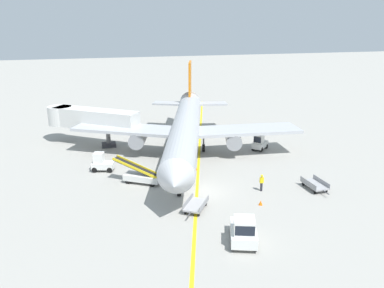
{
  "coord_description": "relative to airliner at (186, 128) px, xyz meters",
  "views": [
    {
      "loc": [
        -10.6,
        -34.14,
        15.94
      ],
      "look_at": [
        0.98,
        7.48,
        2.5
      ],
      "focal_mm": 37.23,
      "sensor_mm": 36.0,
      "label": 1
    }
  ],
  "objects": [
    {
      "name": "ground_plane",
      "position": [
        -1.14,
        -11.0,
        -3.42
      ],
      "size": [
        300.0,
        300.0,
        0.0
      ],
      "primitive_type": "plane",
      "color": "#9E9B93"
    },
    {
      "name": "taxi_line_yellow",
      "position": [
        -0.16,
        -6.0,
        -3.41
      ],
      "size": [
        24.45,
        76.35,
        0.01
      ],
      "primitive_type": "cube",
      "rotation": [
        0.0,
        0.0,
        -0.31
      ],
      "color": "yellow",
      "rests_on": "ground"
    },
    {
      "name": "airliner",
      "position": [
        0.0,
        0.0,
        0.0
      ],
      "size": [
        27.7,
        34.52,
        10.1
      ],
      "color": "#B2B5BA",
      "rests_on": "ground"
    },
    {
      "name": "jet_bridge",
      "position": [
        -11.42,
        7.95,
        0.12
      ],
      "size": [
        11.73,
        9.67,
        4.85
      ],
      "color": "silver",
      "rests_on": "ground"
    },
    {
      "name": "pushback_tug",
      "position": [
        -0.98,
        -20.81,
        -2.42
      ],
      "size": [
        2.99,
        4.03,
        2.2
      ],
      "color": "silver",
      "rests_on": "ground"
    },
    {
      "name": "baggage_tug_near_wing",
      "position": [
        9.69,
        -0.5,
        -2.49
      ],
      "size": [
        2.65,
        2.57,
        2.1
      ],
      "color": "silver",
      "rests_on": "ground"
    },
    {
      "name": "baggage_tug_by_cargo_door",
      "position": [
        -10.31,
        -2.72,
        -2.49
      ],
      "size": [
        2.68,
        1.95,
        2.1
      ],
      "color": "silver",
      "rests_on": "ground"
    },
    {
      "name": "belt_loader_forward_hold",
      "position": [
        -6.58,
        -7.31,
        -2.64
      ],
      "size": [
        4.88,
        3.77,
        2.59
      ],
      "color": "silver",
      "rests_on": "ground"
    },
    {
      "name": "baggage_cart_loaded",
      "position": [
        -2.91,
        -14.66,
        -2.95
      ],
      "size": [
        2.86,
        3.57,
        0.94
      ],
      "color": "#A5A5A8",
      "rests_on": "ground"
    },
    {
      "name": "baggage_cart_empty_trailing",
      "position": [
        9.65,
        -13.46,
        -2.95
      ],
      "size": [
        1.62,
        3.78,
        0.94
      ],
      "color": "#A5A5A8",
      "rests_on": "ground"
    },
    {
      "name": "ground_crew_marshaller",
      "position": [
        4.37,
        -12.47,
        -2.51
      ],
      "size": [
        0.36,
        0.24,
        1.7
      ],
      "color": "#26262D",
      "rests_on": "ground"
    },
    {
      "name": "safety_cone_nose_left",
      "position": [
        2.99,
        -15.32,
        -3.2
      ],
      "size": [
        0.36,
        0.36,
        0.44
      ],
      "primitive_type": "cone",
      "color": "orange",
      "rests_on": "ground"
    },
    {
      "name": "safety_cone_nose_right",
      "position": [
        -0.2,
        -5.28,
        -3.2
      ],
      "size": [
        0.36,
        0.36,
        0.44
      ],
      "primitive_type": "cone",
      "color": "orange",
      "rests_on": "ground"
    }
  ]
}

